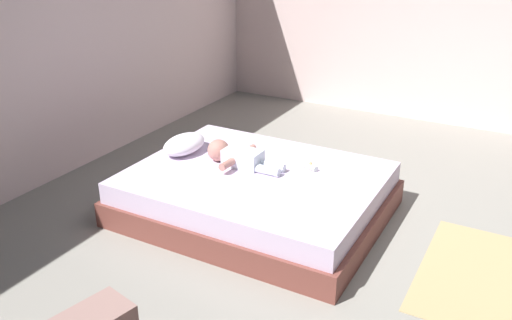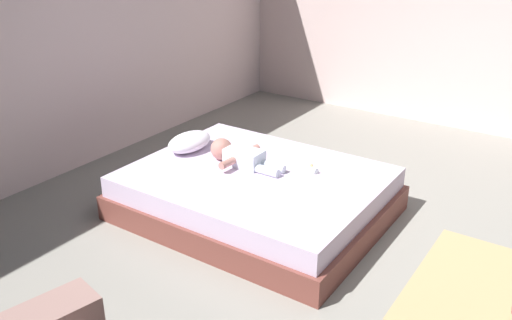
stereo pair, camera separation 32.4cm
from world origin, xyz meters
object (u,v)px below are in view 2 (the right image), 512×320
(bed, at_px, (256,194))
(toothbrush, at_px, (257,151))
(baby_bottle, at_px, (311,168))
(pillow, at_px, (190,142))
(baby, at_px, (239,156))

(bed, xyz_separation_m, toothbrush, (0.32, 0.21, 0.18))
(toothbrush, bearing_deg, baby_bottle, -98.53)
(pillow, bearing_deg, toothbrush, -61.22)
(bed, height_order, baby_bottle, baby_bottle)
(bed, height_order, baby, baby)
(baby, xyz_separation_m, toothbrush, (0.27, 0.02, -0.06))
(baby_bottle, bearing_deg, bed, 126.63)
(baby, height_order, toothbrush, baby)
(bed, distance_m, toothbrush, 0.43)
(bed, relative_size, baby_bottle, 14.40)
(toothbrush, height_order, baby_bottle, baby_bottle)
(bed, relative_size, baby, 2.94)
(pillow, relative_size, baby, 0.68)
(pillow, distance_m, baby, 0.49)
(pillow, xyz_separation_m, toothbrush, (0.26, -0.47, -0.06))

